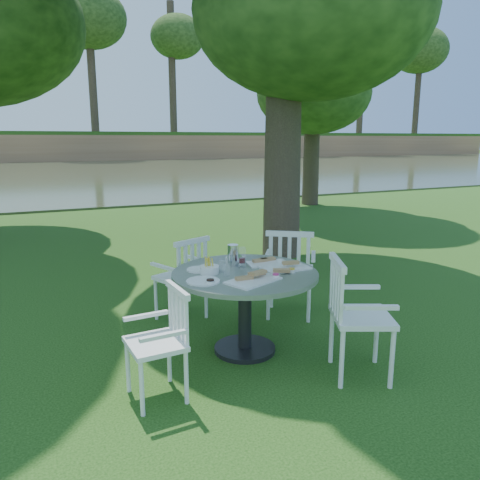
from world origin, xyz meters
name	(u,v)px	position (x,y,z in m)	size (l,w,h in m)	color
ground	(248,321)	(0.00, 0.00, 0.00)	(140.00, 140.00, 0.00)	#13380B
table	(245,289)	(-0.33, -0.62, 0.59)	(1.30, 1.30, 0.75)	black
chair_ne	(290,267)	(0.45, -0.08, 0.57)	(0.67, 0.66, 0.97)	white
chair_nw	(186,273)	(-0.58, 0.30, 0.53)	(0.58, 0.57, 0.91)	white
chair_sw	(166,334)	(-1.19, -1.05, 0.49)	(0.42, 0.44, 0.84)	white
chair_se	(350,309)	(0.25, -1.37, 0.57)	(0.63, 0.64, 0.98)	white
tableware	(240,267)	(-0.35, -0.57, 0.79)	(1.17, 0.88, 0.20)	white
river	(64,175)	(0.00, 23.00, 0.00)	(100.00, 28.00, 0.12)	#333B23
far_bank	(42,75)	(0.28, 41.12, 7.25)	(100.00, 18.00, 15.20)	#926244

